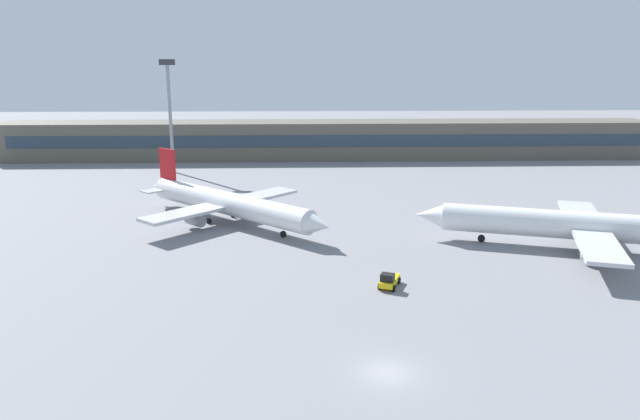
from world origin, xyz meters
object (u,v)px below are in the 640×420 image
airplane_near (579,226)px  floodlight_tower_west (170,107)px  baggage_tug_yellow (389,280)px  airplane_mid (229,204)px

airplane_near → floodlight_tower_west: (-63.04, 56.14, 10.74)m
baggage_tug_yellow → floodlight_tower_west: (-36.92, 68.37, 13.08)m
airplane_mid → baggage_tug_yellow: 33.24m
airplane_near → floodlight_tower_west: 85.10m
airplane_near → baggage_tug_yellow: airplane_near is taller
airplane_mid → floodlight_tower_west: size_ratio=1.29×
baggage_tug_yellow → airplane_near: bearing=25.1°
airplane_mid → floodlight_tower_west: floodlight_tower_west is taller
airplane_near → baggage_tug_yellow: 28.94m
floodlight_tower_west → baggage_tug_yellow: bearing=-61.6°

